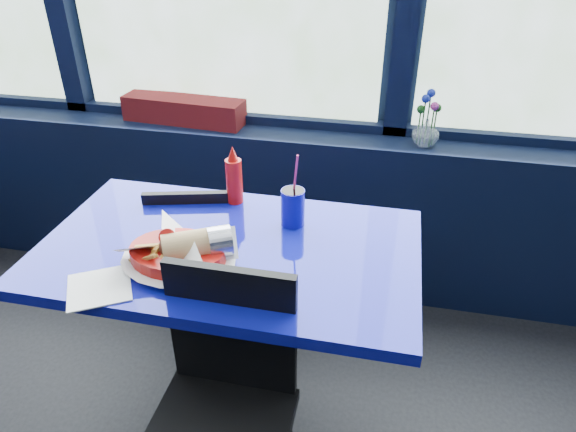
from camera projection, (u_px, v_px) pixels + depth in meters
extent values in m
cube|color=black|center=(229.00, 200.00, 2.59)|extent=(5.00, 0.26, 0.80)
cube|color=black|center=(229.00, 118.00, 2.45)|extent=(4.80, 0.08, 0.06)
cylinder|color=black|center=(240.00, 400.00, 2.01)|extent=(0.44, 0.44, 0.03)
cylinder|color=black|center=(235.00, 340.00, 1.84)|extent=(0.12, 0.12, 0.68)
cube|color=#0C118D|center=(229.00, 251.00, 1.64)|extent=(1.20, 0.70, 0.04)
cube|color=black|center=(232.00, 329.00, 1.45)|extent=(0.37, 0.03, 0.43)
cylinder|color=black|center=(190.00, 426.00, 1.70)|extent=(0.02, 0.02, 0.40)
cube|color=black|center=(222.00, 260.00, 2.19)|extent=(0.44, 0.44, 0.03)
cube|color=black|center=(194.00, 238.00, 1.95)|extent=(0.34, 0.11, 0.39)
cylinder|color=black|center=(260.00, 274.00, 2.43)|extent=(0.02, 0.02, 0.37)
cylinder|color=black|center=(260.00, 318.00, 2.17)|extent=(0.02, 0.02, 0.37)
cylinder|color=black|center=(195.00, 276.00, 2.42)|extent=(0.02, 0.02, 0.37)
cylinder|color=black|center=(187.00, 321.00, 2.15)|extent=(0.02, 0.02, 0.37)
cube|color=maroon|center=(184.00, 110.00, 2.40)|extent=(0.59, 0.19, 0.12)
imported|color=silver|center=(426.00, 133.00, 2.16)|extent=(0.14, 0.14, 0.11)
cylinder|color=#1E5919|center=(422.00, 124.00, 2.15)|extent=(0.01, 0.01, 0.19)
sphere|color=#1E30B0|center=(426.00, 99.00, 2.09)|extent=(0.04, 0.04, 0.04)
cylinder|color=#1E5919|center=(431.00, 129.00, 2.14)|extent=(0.01, 0.01, 0.16)
sphere|color=#DA40A5|center=(435.00, 106.00, 2.09)|extent=(0.04, 0.04, 0.04)
cylinder|color=#1E5919|center=(427.00, 121.00, 2.15)|extent=(0.01, 0.01, 0.21)
sphere|color=#1E30B0|center=(431.00, 93.00, 2.09)|extent=(0.04, 0.04, 0.04)
cylinder|color=#1E5919|center=(418.00, 128.00, 2.17)|extent=(0.01, 0.01, 0.14)
sphere|color=#1E5919|center=(421.00, 109.00, 2.13)|extent=(0.04, 0.04, 0.04)
cylinder|color=#1E5919|center=(434.00, 129.00, 2.15)|extent=(0.01, 0.01, 0.15)
sphere|color=#1E5919|center=(437.00, 108.00, 2.11)|extent=(0.04, 0.04, 0.04)
cylinder|color=#B0110B|center=(178.00, 256.00, 1.54)|extent=(0.31, 0.31, 0.06)
cylinder|color=white|center=(179.00, 259.00, 1.54)|extent=(0.30, 0.30, 0.00)
cylinder|color=silver|center=(220.00, 242.00, 1.53)|extent=(0.11, 0.12, 0.10)
sphere|color=brown|center=(171.00, 247.00, 1.50)|extent=(0.07, 0.07, 0.07)
cylinder|color=red|center=(167.00, 237.00, 1.50)|extent=(0.07, 0.07, 0.01)
cylinder|color=#B0110B|center=(234.00, 181.00, 1.83)|extent=(0.06, 0.06, 0.17)
cone|color=#B0110B|center=(233.00, 153.00, 1.78)|extent=(0.04, 0.04, 0.05)
cylinder|color=#0F0D95|center=(293.00, 207.00, 1.71)|extent=(0.08, 0.08, 0.13)
cylinder|color=black|center=(293.00, 191.00, 1.68)|extent=(0.07, 0.07, 0.01)
cylinder|color=#FF3578|center=(295.00, 177.00, 1.65)|extent=(0.03, 0.06, 0.18)
cube|color=white|center=(99.00, 288.00, 1.45)|extent=(0.23, 0.23, 0.00)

